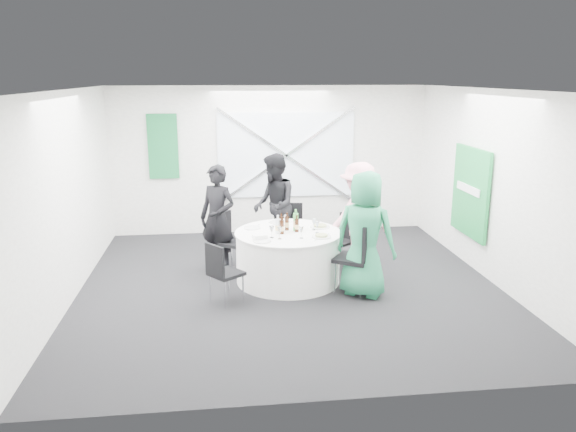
{
  "coord_description": "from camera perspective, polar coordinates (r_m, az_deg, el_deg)",
  "views": [
    {
      "loc": [
        -0.95,
        -7.63,
        2.99
      ],
      "look_at": [
        0.0,
        0.2,
        1.0
      ],
      "focal_mm": 35.0,
      "sensor_mm": 36.0,
      "label": 1
    }
  ],
  "objects": [
    {
      "name": "beer_bottle_a",
      "position": [
        8.25,
        -0.68,
        -0.81
      ],
      "size": [
        0.06,
        0.06,
        0.26
      ],
      "color": "#38190A",
      "rests_on": "banquet_table"
    },
    {
      "name": "knife_a",
      "position": [
        8.06,
        3.93,
        -1.92
      ],
      "size": [
        0.11,
        0.12,
        0.01
      ],
      "primitive_type": "cube",
      "rotation": [
        0.0,
        0.0,
        -0.71
      ],
      "color": "silver",
      "rests_on": "banquet_table"
    },
    {
      "name": "chair_front_right",
      "position": [
        7.82,
        7.29,
        -3.71
      ],
      "size": [
        0.65,
        0.65,
        1.03
      ],
      "rotation": [
        0.0,
        0.0,
        4.12
      ],
      "color": "black",
      "rests_on": "floor"
    },
    {
      "name": "person_woman_pink",
      "position": [
        8.76,
        7.21,
        -0.09
      ],
      "size": [
        1.21,
        0.84,
        1.7
      ],
      "primitive_type": "imported",
      "rotation": [
        0.0,
        0.0,
        -2.81
      ],
      "color": "pink",
      "rests_on": "floor"
    },
    {
      "name": "ceiling",
      "position": [
        7.69,
        0.18,
        12.74
      ],
      "size": [
        6.0,
        6.0,
        0.0
      ],
      "primitive_type": "plane",
      "rotation": [
        3.14,
        0.0,
        0.0
      ],
      "color": "silver",
      "rests_on": "wall_back"
    },
    {
      "name": "beer_bottle_c",
      "position": [
        8.18,
        0.9,
        -0.97
      ],
      "size": [
        0.06,
        0.06,
        0.25
      ],
      "color": "#38190A",
      "rests_on": "banquet_table"
    },
    {
      "name": "knife_c",
      "position": [
        8.33,
        -3.88,
        -1.39
      ],
      "size": [
        0.1,
        0.13,
        0.01
      ],
      "primitive_type": "cube",
      "rotation": [
        0.0,
        0.0,
        2.52
      ],
      "color": "silver",
      "rests_on": "banquet_table"
    },
    {
      "name": "plate_back_left",
      "position": [
        8.41,
        -3.68,
        -1.2
      ],
      "size": [
        0.25,
        0.25,
        0.01
      ],
      "color": "silver",
      "rests_on": "banquet_table"
    },
    {
      "name": "fork_a",
      "position": [
        7.81,
        2.9,
        -2.44
      ],
      "size": [
        0.1,
        0.13,
        0.01
      ],
      "primitive_type": "cube",
      "rotation": [
        0.0,
        0.0,
        -0.64
      ],
      "color": "silver",
      "rests_on": "banquet_table"
    },
    {
      "name": "plate_front_left",
      "position": [
        7.73,
        -2.64,
        -2.56
      ],
      "size": [
        0.24,
        0.24,
        0.01
      ],
      "color": "silver",
      "rests_on": "banquet_table"
    },
    {
      "name": "chair_back_right",
      "position": [
        9.02,
        5.63,
        -2.06
      ],
      "size": [
        0.52,
        0.52,
        0.83
      ],
      "rotation": [
        0.0,
        0.0,
        -1.0
      ],
      "color": "black",
      "rests_on": "floor"
    },
    {
      "name": "green_banner",
      "position": [
        10.71,
        -12.59,
        6.91
      ],
      "size": [
        0.55,
        0.04,
        1.2
      ],
      "primitive_type": "cube",
      "color": "#146434",
      "rests_on": "wall_back"
    },
    {
      "name": "plate_front_right",
      "position": [
        7.95,
        3.42,
        -2.05
      ],
      "size": [
        0.27,
        0.27,
        0.04
      ],
      "color": "silver",
      "rests_on": "banquet_table"
    },
    {
      "name": "plate_back_right",
      "position": [
        8.46,
        3.28,
        -1.04
      ],
      "size": [
        0.3,
        0.3,
        0.04
      ],
      "color": "silver",
      "rests_on": "banquet_table"
    },
    {
      "name": "person_man_back",
      "position": [
        9.37,
        -1.42,
        1.07
      ],
      "size": [
        0.52,
        0.87,
        1.74
      ],
      "primitive_type": "imported",
      "rotation": [
        0.0,
        0.0,
        -1.51
      ],
      "color": "black",
      "rests_on": "floor"
    },
    {
      "name": "window_panel",
      "position": [
        10.77,
        -0.19,
        6.21
      ],
      "size": [
        2.6,
        0.03,
        1.6
      ],
      "primitive_type": "cube",
      "color": "silver",
      "rests_on": "wall_back"
    },
    {
      "name": "wall_front",
      "position": [
        4.99,
        4.45,
        -4.49
      ],
      "size": [
        6.0,
        0.0,
        6.0
      ],
      "primitive_type": "plane",
      "rotation": [
        -1.57,
        0.0,
        0.0
      ],
      "color": "silver",
      "rests_on": "floor"
    },
    {
      "name": "napkin",
      "position": [
        7.83,
        -2.88,
        -2.1
      ],
      "size": [
        0.22,
        0.18,
        0.05
      ],
      "primitive_type": "cube",
      "rotation": [
        0.0,
        0.0,
        0.31
      ],
      "color": "white",
      "rests_on": "plate_front_left"
    },
    {
      "name": "plate_back",
      "position": [
        8.7,
        -0.94,
        -0.65
      ],
      "size": [
        0.29,
        0.29,
        0.01
      ],
      "color": "silver",
      "rests_on": "banquet_table"
    },
    {
      "name": "wine_glass_e",
      "position": [
        8.49,
        -0.23,
        -0.19
      ],
      "size": [
        0.07,
        0.07,
        0.17
      ],
      "color": "white",
      "rests_on": "banquet_table"
    },
    {
      "name": "fork_b",
      "position": [
        8.75,
        0.42,
        -0.59
      ],
      "size": [
        0.15,
        0.03,
        0.01
      ],
      "primitive_type": "cube",
      "rotation": [
        0.0,
        0.0,
        1.64
      ],
      "color": "silver",
      "rests_on": "banquet_table"
    },
    {
      "name": "green_water_bottle",
      "position": [
        8.24,
        0.79,
        -0.63
      ],
      "size": [
        0.08,
        0.08,
        0.32
      ],
      "color": "green",
      "rests_on": "banquet_table"
    },
    {
      "name": "window_brace_a",
      "position": [
        10.73,
        -0.16,
        6.18
      ],
      "size": [
        2.63,
        0.05,
        1.84
      ],
      "primitive_type": "cube",
      "rotation": [
        0.0,
        0.97,
        0.0
      ],
      "color": "silver",
      "rests_on": "window_panel"
    },
    {
      "name": "wall_back",
      "position": [
        10.79,
        -1.8,
        5.68
      ],
      "size": [
        6.0,
        0.0,
        6.0
      ],
      "primitive_type": "plane",
      "rotation": [
        1.57,
        0.0,
        0.0
      ],
      "color": "silver",
      "rests_on": "floor"
    },
    {
      "name": "fork_c",
      "position": [
        8.54,
        -3.11,
        -0.98
      ],
      "size": [
        0.08,
        0.14,
        0.01
      ],
      "primitive_type": "cube",
      "rotation": [
        0.0,
        0.0,
        2.68
      ],
      "color": "silver",
      "rests_on": "banquet_table"
    },
    {
      "name": "green_sign",
      "position": [
        9.28,
        18.03,
        2.34
      ],
      "size": [
        0.05,
        1.2,
        1.4
      ],
      "primitive_type": "cube",
      "color": "#198D3D",
      "rests_on": "wall_right"
    },
    {
      "name": "chair_back",
      "position": [
        9.41,
        0.28,
        -1.02
      ],
      "size": [
        0.47,
        0.48,
        0.9
      ],
      "rotation": [
        0.0,
        0.0,
        -0.16
      ],
      "color": "black",
      "rests_on": "floor"
    },
    {
      "name": "wine_glass_b",
      "position": [
        7.85,
        1.35,
        -1.4
      ],
      "size": [
        0.07,
        0.07,
        0.17
      ],
      "color": "white",
      "rests_on": "banquet_table"
    },
    {
      "name": "wall_right",
      "position": [
        8.74,
        20.11,
        2.81
      ],
      "size": [
        0.0,
        6.0,
        6.0
      ],
      "primitive_type": "plane",
      "rotation": [
        1.57,
        0.0,
        -1.57
      ],
      "color": "silver",
      "rests_on": "floor"
    },
    {
      "name": "clear_water_bottle",
      "position": [
        8.11,
        -1.03,
        -1.05
      ],
      "size": [
        0.08,
        0.08,
        0.27
      ],
      "color": "silver",
      "rests_on": "banquet_table"
    },
    {
      "name": "wine_glass_d",
      "position": [
        8.12,
        2.98,
        -0.88
      ],
      "size": [
        0.07,
        0.07,
        0.17
      ],
      "color": "white",
      "rests_on": "banquet_table"
    },
    {
      "name": "chair_back_left",
      "position": [
        8.84,
        -6.0,
        -2.07
      ],
      "size": [
        0.58,
        0.58,
        0.91
      ],
      "rotation": [
        0.0,
        0.0,
        0.91
      ],
      "color": "black",
      "rests_on": "floor"
    },
    {
      "name": "knife_b",
      "position": [
        8.71,
        -1.52,
        -0.66
      ],
      "size": [
        0.15,
        0.02,
        0.01
      ],
      "primitive_type": "cube",
      "rotation": [
        0.0,
        0.0,
        1.56
      ],
      "color": "silver",
      "rests_on": "banquet_table"
    },
    {
      "name": "beer_bottle_b",
      "position": [
        8.27,
        -0.11,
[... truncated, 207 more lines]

